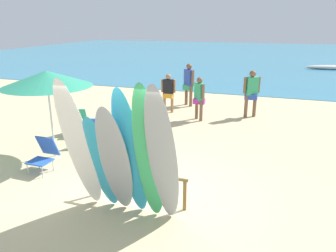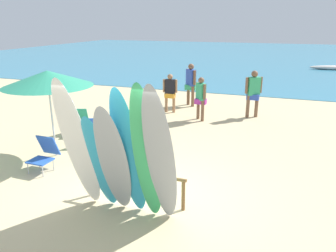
% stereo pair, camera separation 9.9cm
% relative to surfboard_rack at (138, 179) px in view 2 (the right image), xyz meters
% --- Properties ---
extents(ground, '(60.00, 60.00, 0.00)m').
position_rel_surfboard_rack_xyz_m(ground, '(0.00, 14.00, -0.48)').
color(ground, '#D3BC8C').
extents(ocean_water, '(60.00, 40.00, 0.02)m').
position_rel_surfboard_rack_xyz_m(ocean_water, '(0.00, 30.53, -0.47)').
color(ocean_water, teal).
rests_on(ocean_water, ground).
extents(surfboard_rack, '(1.97, 0.07, 0.65)m').
position_rel_surfboard_rack_xyz_m(surfboard_rack, '(0.00, 0.00, 0.00)').
color(surfboard_rack, brown).
rests_on(surfboard_rack, ground).
extents(surfboard_white_0, '(0.58, 1.07, 2.64)m').
position_rel_surfboard_rack_xyz_m(surfboard_white_0, '(-0.76, -0.75, 0.83)').
color(surfboard_white_0, white).
rests_on(surfboard_white_0, ground).
extents(surfboard_teal_1, '(0.49, 0.82, 2.00)m').
position_rel_surfboard_rack_xyz_m(surfboard_teal_1, '(-0.43, -0.61, 0.52)').
color(surfboard_teal_1, '#289EC6').
rests_on(surfboard_teal_1, ground).
extents(surfboard_grey_2, '(0.62, 0.90, 2.21)m').
position_rel_surfboard_rack_xyz_m(surfboard_grey_2, '(-0.14, -0.66, 0.62)').
color(surfboard_grey_2, '#999EA3').
rests_on(surfboard_grey_2, ground).
extents(surfboard_teal_3, '(0.56, 0.78, 2.49)m').
position_rel_surfboard_rack_xyz_m(surfboard_teal_3, '(0.12, -0.59, 0.76)').
color(surfboard_teal_3, '#289EC6').
rests_on(surfboard_teal_3, ground).
extents(surfboard_green_4, '(0.52, 0.88, 2.61)m').
position_rel_surfboard_rack_xyz_m(surfboard_green_4, '(0.50, -0.69, 0.82)').
color(surfboard_green_4, '#38B266').
rests_on(surfboard_green_4, ground).
extents(surfboard_grey_5, '(0.50, 0.99, 2.63)m').
position_rel_surfboard_rack_xyz_m(surfboard_grey_5, '(0.76, -0.74, 0.83)').
color(surfboard_grey_5, '#999EA3').
rests_on(surfboard_grey_5, ground).
extents(beachgoer_by_water, '(0.44, 0.45, 1.55)m').
position_rel_surfboard_rack_xyz_m(beachgoer_by_water, '(-0.23, 5.90, 0.41)').
color(beachgoer_by_water, brown).
rests_on(beachgoer_by_water, ground).
extents(beachgoer_strolling, '(0.57, 0.42, 1.73)m').
position_rel_surfboard_rack_xyz_m(beachgoer_strolling, '(1.48, 6.89, 0.51)').
color(beachgoer_strolling, brown).
rests_on(beachgoer_strolling, ground).
extents(beachgoer_midbeach, '(0.56, 0.25, 1.50)m').
position_rel_surfboard_rack_xyz_m(beachgoer_midbeach, '(-1.60, 6.54, 0.38)').
color(beachgoer_midbeach, '#9E704C').
rests_on(beachgoer_midbeach, ground).
extents(beachgoer_near_rack, '(0.52, 0.48, 1.76)m').
position_rel_surfboard_rack_xyz_m(beachgoer_near_rack, '(-1.14, 7.84, 0.53)').
color(beachgoer_near_rack, brown).
rests_on(beachgoer_near_rack, ground).
extents(beach_chair_red, '(0.73, 0.84, 0.81)m').
position_rel_surfboard_rack_xyz_m(beach_chair_red, '(-2.41, 2.38, -0.06)').
color(beach_chair_red, '#B7B7BC').
rests_on(beach_chair_red, ground).
extents(beach_chair_blue, '(0.51, 0.69, 0.82)m').
position_rel_surfboard_rack_xyz_m(beach_chair_blue, '(-2.72, 0.62, -0.06)').
color(beach_chair_blue, '#B7B7BC').
rests_on(beach_chair_blue, ground).
extents(beach_chair_striped, '(0.70, 0.83, 0.81)m').
position_rel_surfboard_rack_xyz_m(beach_chair_striped, '(-3.45, 3.14, -0.06)').
color(beach_chair_striped, '#B7B7BC').
rests_on(beach_chair_striped, ground).
extents(beach_umbrella, '(2.22, 2.22, 2.26)m').
position_rel_surfboard_rack_xyz_m(beach_umbrella, '(-3.04, 1.41, 1.58)').
color(beach_umbrella, silver).
rests_on(beach_umbrella, ground).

